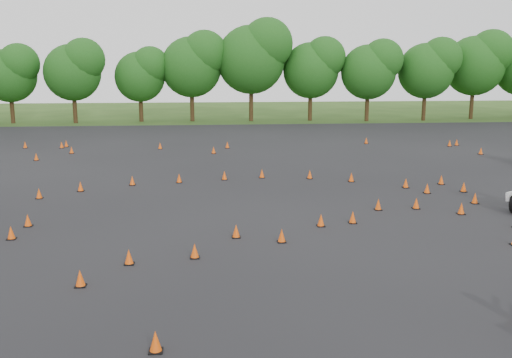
{
  "coord_description": "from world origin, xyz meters",
  "views": [
    {
      "loc": [
        -2.11,
        -19.68,
        6.07
      ],
      "look_at": [
        0.0,
        4.0,
        1.2
      ],
      "focal_mm": 40.0,
      "sensor_mm": 36.0,
      "label": 1
    }
  ],
  "objects": [
    {
      "name": "ground",
      "position": [
        0.0,
        0.0,
        0.0
      ],
      "size": [
        140.0,
        140.0,
        0.0
      ],
      "primitive_type": "plane",
      "color": "#2D5119",
      "rests_on": "ground"
    },
    {
      "name": "asphalt_pad",
      "position": [
        0.0,
        6.0,
        0.01
      ],
      "size": [
        62.0,
        62.0,
        0.0
      ],
      "primitive_type": "plane",
      "color": "black",
      "rests_on": "ground"
    },
    {
      "name": "treeline",
      "position": [
        1.96,
        34.99,
        4.69
      ],
      "size": [
        86.93,
        32.33,
        11.08
      ],
      "color": "#1C4E16",
      "rests_on": "ground"
    },
    {
      "name": "traffic_cones",
      "position": [
        -0.09,
        5.61,
        0.23
      ],
      "size": [
        35.85,
        32.96,
        0.45
      ],
      "color": "#F6530A",
      "rests_on": "asphalt_pad"
    }
  ]
}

